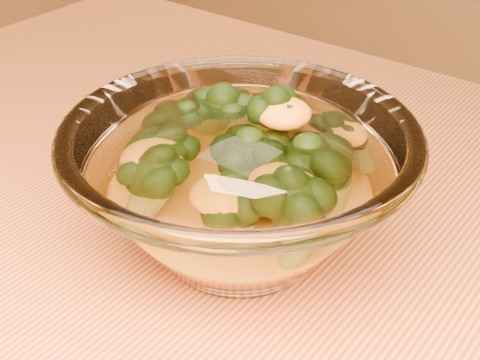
# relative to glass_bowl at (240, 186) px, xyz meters

# --- Properties ---
(glass_bowl) EXTENTS (0.25, 0.25, 0.11)m
(glass_bowl) POSITION_rel_glass_bowl_xyz_m (0.00, 0.00, 0.00)
(glass_bowl) COLOR white
(glass_bowl) RESTS_ON table
(cheese_sauce) EXTENTS (0.13, 0.13, 0.04)m
(cheese_sauce) POSITION_rel_glass_bowl_xyz_m (0.00, 0.00, -0.02)
(cheese_sauce) COLOR #EBAC13
(cheese_sauce) RESTS_ON glass_bowl
(broccoli_heap) EXTENTS (0.16, 0.16, 0.08)m
(broccoli_heap) POSITION_rel_glass_bowl_xyz_m (-0.00, 0.01, 0.02)
(broccoli_heap) COLOR black
(broccoli_heap) RESTS_ON cheese_sauce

